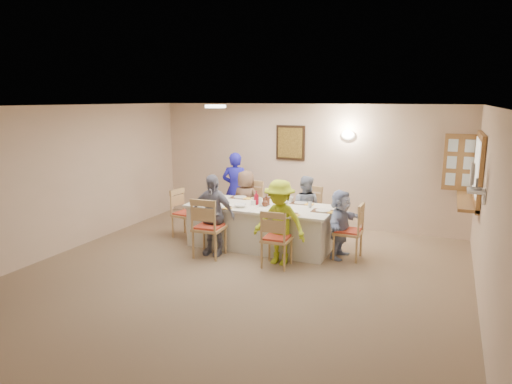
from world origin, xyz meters
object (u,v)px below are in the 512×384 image
at_px(dining_table, 261,226).
at_px(chair_right_end, 348,231).
at_px(caregiver, 235,189).
at_px(desk_fan, 475,180).
at_px(diner_back_right, 305,208).
at_px(diner_front_right, 280,222).
at_px(condiment_ketchup, 256,198).
at_px(diner_front_left, 212,215).
at_px(diner_right_end, 340,224).
at_px(serving_hatch, 478,169).
at_px(chair_left_end, 186,213).
at_px(chair_front_left, 209,227).
at_px(chair_front_right, 277,238).
at_px(diner_back_left, 246,202).
at_px(chair_back_left, 248,207).
at_px(chair_back_right, 307,213).

bearing_deg(dining_table, chair_right_end, 0.00).
bearing_deg(caregiver, desk_fan, 146.36).
distance_m(diner_back_right, diner_front_right, 1.36).
bearing_deg(condiment_ketchup, diner_front_left, -126.04).
bearing_deg(caregiver, diner_front_left, 92.20).
bearing_deg(diner_right_end, chair_right_end, -81.87).
height_order(serving_hatch, dining_table, serving_hatch).
height_order(chair_right_end, diner_back_right, diner_back_right).
bearing_deg(diner_front_right, chair_left_end, 167.72).
height_order(chair_front_left, chair_front_right, chair_front_left).
bearing_deg(serving_hatch, diner_front_right, -153.48).
distance_m(diner_back_left, caregiver, 0.67).
distance_m(chair_back_left, chair_back_right, 1.20).
height_order(diner_front_left, diner_right_end, diner_front_left).
bearing_deg(chair_back_right, chair_back_left, -168.77).
xyz_separation_m(chair_front_left, diner_right_end, (2.02, 0.80, 0.06)).
height_order(serving_hatch, desk_fan, serving_hatch).
xyz_separation_m(chair_left_end, condiment_ketchup, (1.46, 0.02, 0.42)).
height_order(chair_back_right, diner_back_left, diner_back_left).
bearing_deg(diner_front_right, chair_back_left, 134.31).
bearing_deg(diner_front_right, dining_table, 136.70).
height_order(chair_back_left, chair_back_right, chair_back_left).
height_order(chair_left_end, diner_front_right, diner_front_right).
distance_m(diner_back_right, diner_front_left, 1.82).
height_order(desk_fan, diner_front_right, desk_fan).
relative_size(chair_left_end, diner_back_right, 0.75).
relative_size(chair_front_left, diner_back_right, 0.84).
bearing_deg(desk_fan, diner_back_right, 154.50).
bearing_deg(diner_back_right, chair_left_end, 16.53).
relative_size(desk_fan, diner_back_left, 0.24).
bearing_deg(diner_back_right, desk_fan, 153.47).
bearing_deg(chair_back_right, chair_front_left, -115.64).
bearing_deg(chair_front_left, diner_right_end, -161.67).
relative_size(serving_hatch, diner_back_left, 1.21).
distance_m(chair_right_end, diner_front_left, 2.27).
relative_size(chair_left_end, diner_front_right, 0.67).
xyz_separation_m(diner_front_left, diner_right_end, (2.02, 0.68, -0.11)).
relative_size(chair_back_left, chair_right_end, 1.07).
bearing_deg(dining_table, chair_left_end, 180.00).
xyz_separation_m(diner_back_right, diner_right_end, (0.82, -0.68, -0.04)).
relative_size(chair_back_left, diner_back_left, 0.81).
height_order(chair_back_right, diner_front_left, diner_front_left).
distance_m(diner_right_end, caregiver, 2.73).
height_order(chair_front_left, diner_front_right, diner_front_right).
bearing_deg(diner_front_right, chair_right_end, 40.87).
distance_m(diner_back_left, diner_front_left, 1.36).
relative_size(serving_hatch, dining_table, 0.59).
distance_m(serving_hatch, diner_front_right, 3.27).
distance_m(dining_table, chair_front_right, 1.00).
distance_m(desk_fan, chair_back_left, 4.30).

